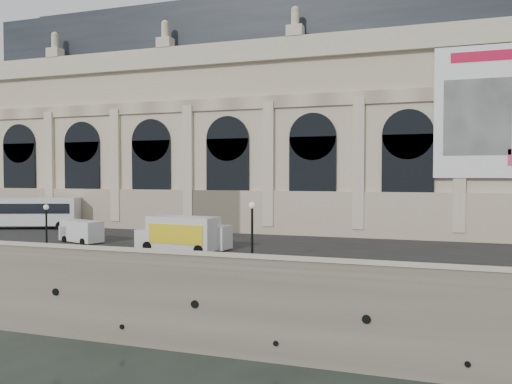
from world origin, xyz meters
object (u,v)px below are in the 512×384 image
at_px(box_truck, 179,234).
at_px(lamp_right, 252,235).
at_px(lamp_left, 46,230).
at_px(van_b, 201,237).
at_px(van_c, 80,231).
at_px(bus_left, 24,212).

relative_size(box_truck, lamp_right, 1.64).
height_order(box_truck, lamp_left, lamp_left).
xyz_separation_m(box_truck, lamp_left, (-9.26, -5.96, 0.59)).
relative_size(van_b, lamp_right, 1.10).
xyz_separation_m(van_c, lamp_right, (20.68, -7.40, 1.27)).
relative_size(van_c, lamp_left, 1.23).
xyz_separation_m(van_b, van_c, (-13.44, 0.47, -0.03)).
distance_m(van_b, van_c, 13.45).
distance_m(bus_left, lamp_right, 38.69).
bearing_deg(lamp_left, box_truck, 32.74).
height_order(van_b, lamp_right, lamp_right).
xyz_separation_m(van_c, box_truck, (11.92, -1.82, 0.42)).
relative_size(van_b, box_truck, 0.67).
relative_size(van_c, lamp_right, 1.10).
bearing_deg(box_truck, lamp_right, -32.49).
bearing_deg(bus_left, van_c, -29.52).
bearing_deg(lamp_left, bus_left, 137.13).
xyz_separation_m(van_b, box_truck, (-1.53, -1.36, 0.40)).
bearing_deg(lamp_right, bus_left, 156.04).
height_order(bus_left, box_truck, bus_left).
relative_size(van_b, lamp_left, 1.23).
height_order(bus_left, van_b, bus_left).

